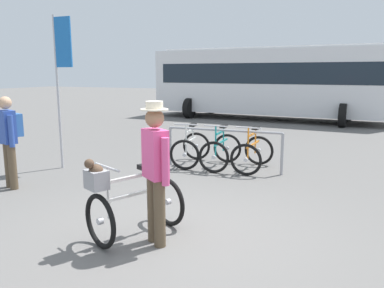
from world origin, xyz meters
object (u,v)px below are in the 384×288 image
racked_bike_orange (253,153)px  bus_distant (269,79)px  racked_bike_teal (221,151)px  featured_bicycle (128,201)px  banner_flag (61,63)px  person_with_featured_bike (156,168)px  pedestrian_with_backpack (9,136)px  racked_bike_white (191,149)px

racked_bike_orange → bus_distant: size_ratio=0.11×
racked_bike_teal → bus_distant: 9.31m
bus_distant → featured_bicycle: bearing=-84.8°
racked_bike_teal → banner_flag: (-3.02, -1.41, 1.86)m
person_with_featured_bike → pedestrian_with_backpack: bearing=164.2°
bus_distant → racked_bike_orange: bearing=-79.3°
person_with_featured_bike → pedestrian_with_backpack: 3.60m
racked_bike_white → racked_bike_orange: bearing=2.9°
bus_distant → pedestrian_with_backpack: bearing=-98.9°
racked_bike_orange → pedestrian_with_backpack: size_ratio=0.69×
racked_bike_white → racked_bike_orange: 1.40m
racked_bike_teal → racked_bike_orange: 0.70m
featured_bicycle → person_with_featured_bike: (0.39, 0.02, 0.46)m
racked_bike_orange → banner_flag: size_ratio=0.35×
racked_bike_orange → featured_bicycle: featured_bicycle is taller
racked_bike_teal → racked_bike_orange: (0.70, 0.04, 0.00)m
racked_bike_white → featured_bicycle: 3.99m
person_with_featured_bike → banner_flag: banner_flag is taller
racked_bike_white → racked_bike_orange: (1.40, 0.07, -0.00)m
person_with_featured_bike → pedestrian_with_backpack: person_with_featured_bike is taller
person_with_featured_bike → pedestrian_with_backpack: size_ratio=1.05×
racked_bike_white → pedestrian_with_backpack: pedestrian_with_backpack is taller
racked_bike_teal → bus_distant: bearing=96.4°
racked_bike_white → racked_bike_teal: 0.70m
racked_bike_white → bus_distant: size_ratio=0.12×
racked_bike_teal → featured_bicycle: size_ratio=0.91×
person_with_featured_bike → featured_bicycle: bearing=-177.4°
racked_bike_white → bus_distant: 9.30m
racked_bike_orange → person_with_featured_bike: person_with_featured_bike is taller
racked_bike_orange → bus_distant: 9.38m
featured_bicycle → pedestrian_with_backpack: 3.27m
pedestrian_with_backpack → racked_bike_teal: bearing=45.2°
bus_distant → banner_flag: size_ratio=3.17×
racked_bike_orange → banner_flag: 4.40m
featured_bicycle → pedestrian_with_backpack: pedestrian_with_backpack is taller
person_with_featured_bike → bus_distant: 13.19m
person_with_featured_bike → bus_distant: bus_distant is taller
racked_bike_white → racked_bike_orange: size_ratio=1.06×
racked_bike_teal → banner_flag: size_ratio=0.36×
featured_bicycle → racked_bike_teal: bearing=92.3°
person_with_featured_bike → banner_flag: (-3.57, 2.50, 1.28)m
racked_bike_teal → pedestrian_with_backpack: 4.17m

